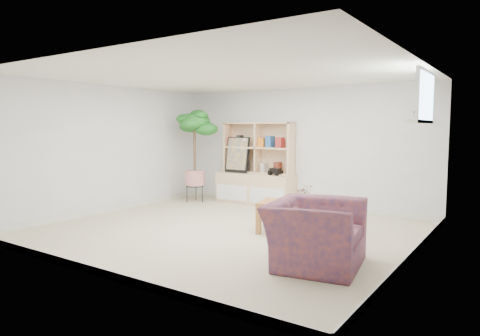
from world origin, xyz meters
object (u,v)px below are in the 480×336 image
Objects in this scene: floor_tree at (195,156)px; armchair at (315,229)px; storage_unit at (256,163)px; coffee_table at (297,218)px.

floor_tree is 4.72m from armchair.
coffee_table is at bearing -43.62° from storage_unit.
storage_unit is at bearing 121.65° from coffee_table.
armchair is at bearing -70.73° from coffee_table.
storage_unit is 1.34m from floor_tree.
armchair reaches higher than coffee_table.
floor_tree reaches higher than storage_unit.
storage_unit is at bearing 23.59° from floor_tree.
coffee_table is at bearing -22.02° from floor_tree.
coffee_table is (1.87, -1.78, -0.62)m from storage_unit.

